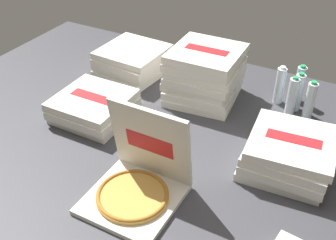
{
  "coord_description": "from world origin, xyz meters",
  "views": [
    {
      "loc": [
        0.92,
        -1.53,
        1.45
      ],
      "look_at": [
        0.03,
        0.1,
        0.14
      ],
      "focal_mm": 44.77,
      "sensor_mm": 36.0,
      "label": 1
    }
  ],
  "objects": [
    {
      "name": "ground_plane",
      "position": [
        0.0,
        0.0,
        -0.01
      ],
      "size": [
        3.2,
        2.4,
        0.02
      ],
      "primitive_type": "cube",
      "color": "#38383D"
    },
    {
      "name": "open_pizza_box",
      "position": [
        0.11,
        -0.34,
        0.09
      ],
      "size": [
        0.41,
        0.42,
        0.44
      ],
      "color": "silver",
      "rests_on": "ground_plane"
    },
    {
      "name": "pizza_stack_left_near",
      "position": [
        -0.56,
        0.67,
        0.1
      ],
      "size": [
        0.46,
        0.46,
        0.19
      ],
      "color": "silver",
      "rests_on": "ground_plane"
    },
    {
      "name": "pizza_stack_left_mid",
      "position": [
        0.68,
        0.18,
        0.1
      ],
      "size": [
        0.47,
        0.45,
        0.19
      ],
      "color": "silver",
      "rests_on": "ground_plane"
    },
    {
      "name": "pizza_stack_right_near",
      "position": [
        -0.47,
        0.09,
        0.07
      ],
      "size": [
        0.43,
        0.44,
        0.15
      ],
      "color": "silver",
      "rests_on": "ground_plane"
    },
    {
      "name": "pizza_stack_center_near",
      "position": [
        0.01,
        0.62,
        0.17
      ],
      "size": [
        0.46,
        0.47,
        0.34
      ],
      "color": "silver",
      "rests_on": "ground_plane"
    },
    {
      "name": "water_bottle_0",
      "position": [
        0.56,
        0.86,
        0.12
      ],
      "size": [
        0.06,
        0.06,
        0.25
      ],
      "color": "silver",
      "rests_on": "ground_plane"
    },
    {
      "name": "water_bottle_1",
      "position": [
        0.66,
        0.69,
        0.12
      ],
      "size": [
        0.06,
        0.06,
        0.25
      ],
      "color": "white",
      "rests_on": "ground_plane"
    },
    {
      "name": "water_bottle_2",
      "position": [
        0.58,
        0.76,
        0.12
      ],
      "size": [
        0.06,
        0.06,
        0.25
      ],
      "color": "white",
      "rests_on": "ground_plane"
    },
    {
      "name": "water_bottle_3",
      "position": [
        0.56,
        0.69,
        0.12
      ],
      "size": [
        0.06,
        0.06,
        0.25
      ],
      "color": "white",
      "rests_on": "ground_plane"
    },
    {
      "name": "water_bottle_4",
      "position": [
        0.46,
        0.78,
        0.12
      ],
      "size": [
        0.06,
        0.06,
        0.25
      ],
      "color": "white",
      "rests_on": "ground_plane"
    }
  ]
}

